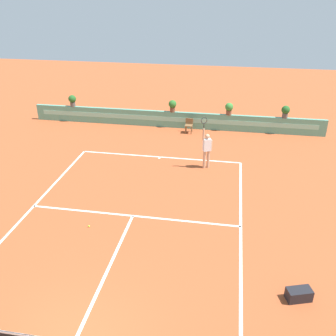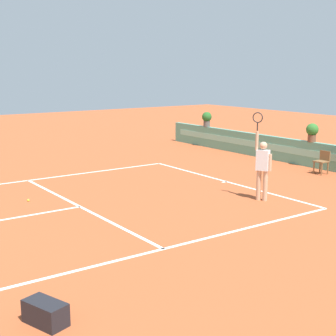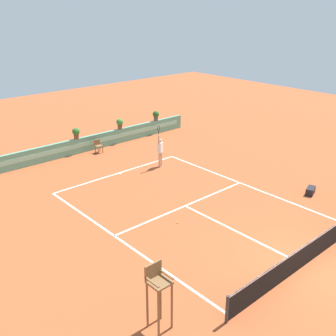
{
  "view_description": "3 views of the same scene",
  "coord_description": "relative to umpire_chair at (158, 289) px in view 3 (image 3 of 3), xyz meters",
  "views": [
    {
      "loc": [
        3.4,
        -5.16,
        8.05
      ],
      "look_at": [
        0.98,
        8.74,
        1.0
      ],
      "focal_mm": 39.67,
      "sensor_mm": 36.0,
      "label": 1
    },
    {
      "loc": [
        12.45,
        0.62,
        3.79
      ],
      "look_at": [
        0.98,
        8.74,
        1.0
      ],
      "focal_mm": 53.25,
      "sensor_mm": 36.0,
      "label": 2
    },
    {
      "loc": [
        -12.18,
        -6.09,
        8.99
      ],
      "look_at": [
        0.98,
        8.74,
        1.0
      ],
      "focal_mm": 43.48,
      "sensor_mm": 36.0,
      "label": 3
    }
  ],
  "objects": [
    {
      "name": "ground_plane",
      "position": [
        6.05,
        4.74,
        -1.34
      ],
      "size": [
        60.0,
        60.0,
        0.0
      ],
      "primitive_type": "plane",
      "color": "#A84C28"
    },
    {
      "name": "court_lines",
      "position": [
        6.05,
        5.45,
        -1.34
      ],
      "size": [
        8.32,
        11.94,
        0.01
      ],
      "color": "white",
      "rests_on": "ground"
    },
    {
      "name": "net",
      "position": [
        6.05,
        -1.26,
        -0.83
      ],
      "size": [
        8.92,
        0.1,
        1.0
      ],
      "color": "#333333",
      "rests_on": "ground"
    },
    {
      "name": "back_wall_barrier",
      "position": [
        6.05,
        15.12,
        -0.84
      ],
      "size": [
        18.0,
        0.21,
        1.0
      ],
      "color": "#599E84",
      "rests_on": "ground"
    },
    {
      "name": "umpire_chair",
      "position": [
        0.0,
        0.0,
        0.0
      ],
      "size": [
        0.6,
        0.6,
        2.14
      ],
      "color": "brown",
      "rests_on": "ground"
    },
    {
      "name": "ball_kid_chair",
      "position": [
        7.08,
        14.39,
        -0.86
      ],
      "size": [
        0.44,
        0.44,
        0.85
      ],
      "color": "brown",
      "rests_on": "ground"
    },
    {
      "name": "gear_bag",
      "position": [
        11.75,
        1.86,
        -1.16
      ],
      "size": [
        0.78,
        0.56,
        0.36
      ],
      "primitive_type": "cube",
      "rotation": [
        0.0,
        0.0,
        0.32
      ],
      "color": "black",
      "rests_on": "ground"
    },
    {
      "name": "tennis_player",
      "position": [
        8.48,
        9.81,
        -0.29
      ],
      "size": [
        0.57,
        0.35,
        2.58
      ],
      "color": "tan",
      "rests_on": "ground"
    },
    {
      "name": "tennis_ball_near_baseline",
      "position": [
        4.64,
        4.15,
        -1.31
      ],
      "size": [
        0.07,
        0.07,
        0.07
      ],
      "primitive_type": "sphere",
      "color": "#CCE033",
      "rests_on": "ground"
    },
    {
      "name": "potted_plant_right",
      "position": [
        9.37,
        15.13,
        0.07
      ],
      "size": [
        0.48,
        0.48,
        0.72
      ],
      "color": "brown",
      "rests_on": "back_wall_barrier"
    },
    {
      "name": "potted_plant_far_right",
      "position": [
        12.61,
        15.13,
        0.07
      ],
      "size": [
        0.48,
        0.48,
        0.72
      ],
      "color": "#514C47",
      "rests_on": "back_wall_barrier"
    },
    {
      "name": "potted_plant_centre",
      "position": [
        5.97,
        15.13,
        0.07
      ],
      "size": [
        0.48,
        0.48,
        0.72
      ],
      "color": "brown",
      "rests_on": "back_wall_barrier"
    }
  ]
}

